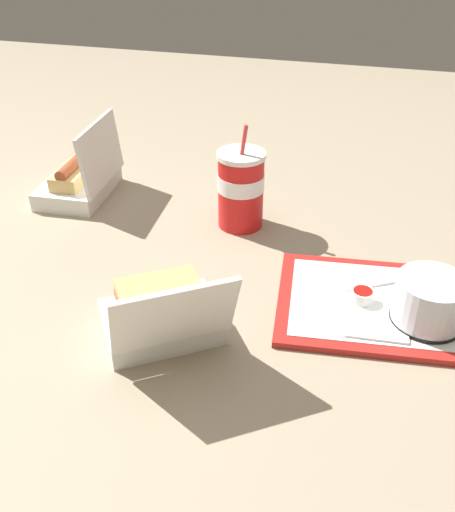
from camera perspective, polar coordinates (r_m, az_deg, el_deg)
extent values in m
plane|color=gray|center=(1.04, -2.81, -2.83)|extent=(3.20, 3.20, 0.00)
cube|color=red|center=(1.01, 15.61, -4.82)|extent=(0.40, 0.30, 0.01)
cube|color=white|center=(1.01, 15.67, -4.53)|extent=(0.35, 0.26, 0.00)
cylinder|color=black|center=(0.99, 19.19, -5.99)|extent=(0.12, 0.12, 0.01)
cylinder|color=#BC7084|center=(0.97, 19.51, -4.61)|extent=(0.09, 0.09, 0.05)
cylinder|color=silver|center=(0.96, 19.62, -4.13)|extent=(0.11, 0.11, 0.07)
cylinder|color=white|center=(0.99, 13.30, -3.97)|extent=(0.04, 0.04, 0.02)
cylinder|color=#9E140F|center=(0.99, 13.38, -3.51)|extent=(0.03, 0.03, 0.01)
cube|color=white|center=(0.96, 14.61, -6.22)|extent=(0.11, 0.11, 0.00)
cube|color=white|center=(1.04, 14.40, -2.70)|extent=(0.10, 0.07, 0.00)
cube|color=white|center=(1.38, -14.69, 6.69)|extent=(0.15, 0.21, 0.04)
cube|color=white|center=(1.32, -12.59, 9.97)|extent=(0.04, 0.20, 0.14)
cube|color=#DBB770|center=(1.36, -14.91, 8.04)|extent=(0.07, 0.16, 0.03)
cylinder|color=#9E4728|center=(1.36, -15.05, 8.95)|extent=(0.04, 0.15, 0.03)
cylinder|color=yellow|center=(1.35, -15.10, 9.30)|extent=(0.01, 0.13, 0.01)
cube|color=white|center=(0.93, -6.57, -6.51)|extent=(0.23, 0.21, 0.04)
cube|color=white|center=(0.81, -5.34, -6.05)|extent=(0.18, 0.15, 0.13)
cube|color=tan|center=(0.91, -6.68, -5.06)|extent=(0.15, 0.14, 0.02)
cube|color=#D64C38|center=(0.90, -6.75, -4.26)|extent=(0.15, 0.14, 0.01)
cube|color=tan|center=(0.89, -6.82, -3.44)|extent=(0.15, 0.14, 0.02)
cylinder|color=red|center=(1.19, 1.33, 6.43)|extent=(0.09, 0.09, 0.15)
cylinder|color=white|center=(1.18, 1.34, 7.43)|extent=(0.10, 0.10, 0.03)
cylinder|color=white|center=(1.15, 1.38, 10.07)|extent=(0.10, 0.10, 0.01)
cylinder|color=red|center=(1.13, 1.67, 11.53)|extent=(0.02, 0.01, 0.06)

